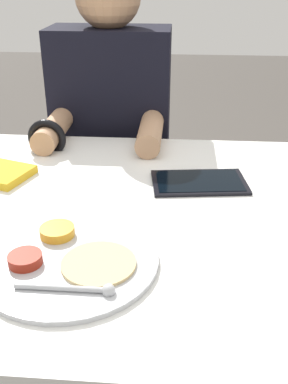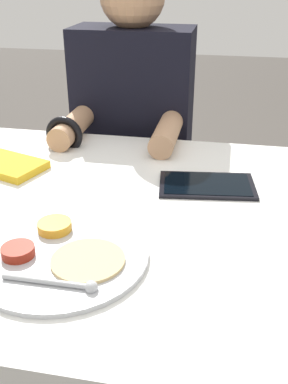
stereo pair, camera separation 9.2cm
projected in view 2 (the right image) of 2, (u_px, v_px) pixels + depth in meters
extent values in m
cube|color=silver|center=(86.00, 329.00, 1.16)|extent=(1.28, 0.89, 0.74)
cylinder|color=#B7BABF|center=(61.00, 255.00, 0.81)|extent=(0.32, 0.32, 0.01)
cylinder|color=gold|center=(53.00, 226.00, 0.88)|extent=(0.07, 0.07, 0.02)
cylinder|color=maroon|center=(18.00, 251.00, 0.80)|extent=(0.06, 0.06, 0.02)
cylinder|color=#DBBC7F|center=(88.00, 260.00, 0.79)|extent=(0.13, 0.13, 0.01)
cylinder|color=#B7BABF|center=(46.00, 281.00, 0.73)|extent=(0.15, 0.01, 0.01)
sphere|color=#B7BABF|center=(91.00, 287.00, 0.72)|extent=(0.02, 0.02, 0.02)
cube|color=silver|center=(7.00, 167.00, 1.16)|extent=(0.21, 0.17, 0.01)
cube|color=gold|center=(7.00, 165.00, 1.16)|extent=(0.22, 0.17, 0.02)
cube|color=black|center=(207.00, 185.00, 1.07)|extent=(0.24, 0.16, 0.01)
cube|color=black|center=(207.00, 184.00, 1.07)|extent=(0.22, 0.14, 0.00)
cube|color=black|center=(135.00, 246.00, 1.77)|extent=(0.35, 0.22, 0.44)
cube|color=black|center=(134.00, 119.00, 1.53)|extent=(0.38, 0.20, 0.60)
cylinder|color=tan|center=(73.00, 126.00, 1.36)|extent=(0.07, 0.25, 0.07)
cylinder|color=tan|center=(167.00, 133.00, 1.31)|extent=(0.07, 0.25, 0.07)
torus|color=black|center=(64.00, 135.00, 1.29)|extent=(0.11, 0.02, 0.11)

